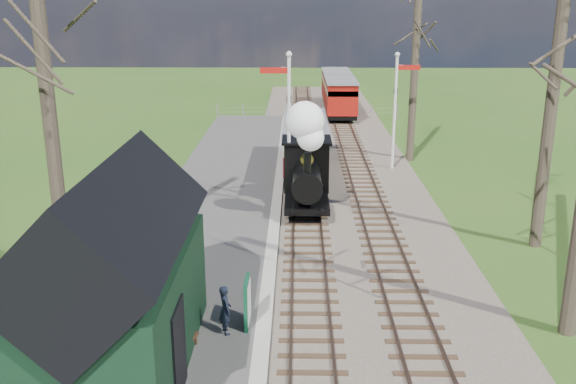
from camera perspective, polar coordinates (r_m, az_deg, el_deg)
The scene contains 18 objects.
distant_hills at distance 76.99m, azimuth 2.14°, elevation -1.55°, with size 114.40×48.00×22.02m.
ballast_bed at distance 31.74m, azimuth 3.85°, elevation 2.07°, with size 8.00×60.00×0.10m, color brown.
track_near at distance 31.68m, azimuth 1.50°, elevation 2.17°, with size 1.60×60.00×0.15m.
track_far at distance 31.82m, azimuth 6.19°, elevation 2.14°, with size 1.60×60.00×0.15m.
platform at distance 24.23m, azimuth -6.63°, elevation -2.63°, with size 5.00×44.00×0.20m, color #474442.
coping_strip at distance 24.04m, azimuth -1.18°, elevation -2.67°, with size 0.40×44.00×0.21m, color #B2AD9E.
station_shed at distance 14.49m, azimuth -15.12°, elevation -7.72°, with size 3.25×6.30×4.78m.
semaphore_near at distance 25.06m, azimuth -0.08°, elevation 6.48°, with size 1.22×0.24×6.22m.
semaphore_far at distance 31.37m, azimuth 9.63°, elevation 7.86°, with size 1.22×0.24×5.72m.
bare_trees at distance 19.04m, azimuth 6.02°, elevation 7.90°, with size 15.51×22.39×12.00m.
fence_line at distance 45.29m, azimuth 1.71°, elevation 7.23°, with size 12.60×0.08×1.00m.
locomotive at distance 24.77m, azimuth 1.65°, elevation 2.64°, with size 1.78×4.16×4.45m.
coach at distance 30.79m, azimuth 1.53°, elevation 4.43°, with size 2.08×7.12×2.19m.
red_carriage_a at distance 44.96m, azimuth 4.69°, elevation 8.38°, with size 2.12×5.25×2.23m.
red_carriage_b at distance 50.40m, azimuth 4.29°, elevation 9.31°, with size 2.12×5.25×2.23m.
sign_board at distance 16.36m, azimuth -3.63°, elevation -9.73°, with size 0.12×0.86×1.26m.
bench at distance 15.32m, azimuth -10.30°, elevation -12.89°, with size 0.84×1.63×0.89m.
person at distance 16.04m, azimuth -5.61°, elevation -10.36°, with size 0.46×0.30×1.26m, color #1A2030.
Camera 1 is at (-0.36, -8.64, 8.16)m, focal length 40.00 mm.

